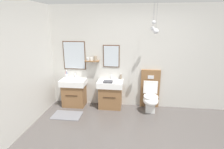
{
  "coord_description": "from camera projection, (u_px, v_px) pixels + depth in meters",
  "views": [
    {
      "loc": [
        -0.17,
        -2.52,
        2.1
      ],
      "look_at": [
        -0.68,
        1.55,
        0.93
      ],
      "focal_mm": 28.42,
      "sensor_mm": 36.0,
      "label": 1
    }
  ],
  "objects": [
    {
      "name": "toothbrush_cup",
      "position": [
        67.0,
        75.0,
        4.75
      ],
      "size": [
        0.07,
        0.07,
        0.21
      ],
      "color": "silver",
      "rests_on": "vanity_sink_left"
    },
    {
      "name": "vanity_sink_right",
      "position": [
        110.0,
        93.0,
        4.57
      ],
      "size": [
        0.64,
        0.46,
        0.72
      ],
      "color": "brown",
      "rests_on": "ground"
    },
    {
      "name": "wall_back",
      "position": [
        140.0,
        58.0,
        4.47
      ],
      "size": [
        4.87,
        0.67,
        2.57
      ],
      "color": "beige",
      "rests_on": "ground"
    },
    {
      "name": "vanity_sink_left",
      "position": [
        74.0,
        92.0,
        4.68
      ],
      "size": [
        0.64,
        0.46,
        0.72
      ],
      "color": "brown",
      "rests_on": "ground"
    },
    {
      "name": "bath_mat",
      "position": [
        67.0,
        115.0,
        4.23
      ],
      "size": [
        0.68,
        0.44,
        0.01
      ],
      "primitive_type": "cube",
      "color": "slate",
      "rests_on": "ground"
    },
    {
      "name": "toilet",
      "position": [
        150.0,
        96.0,
        4.44
      ],
      "size": [
        0.48,
        0.62,
        1.0
      ],
      "color": "brown",
      "rests_on": "ground"
    },
    {
      "name": "soap_dispenser",
      "position": [
        121.0,
        77.0,
        4.58
      ],
      "size": [
        0.06,
        0.06,
        0.17
      ],
      "color": "gray",
      "rests_on": "vanity_sink_right"
    },
    {
      "name": "tap_on_right_sink",
      "position": [
        111.0,
        76.0,
        4.61
      ],
      "size": [
        0.03,
        0.13,
        0.11
      ],
      "color": "silver",
      "rests_on": "vanity_sink_right"
    },
    {
      "name": "folded_hand_towel",
      "position": [
        108.0,
        82.0,
        4.35
      ],
      "size": [
        0.22,
        0.16,
        0.04
      ],
      "primitive_type": "cube",
      "color": "#47474C",
      "rests_on": "vanity_sink_right"
    },
    {
      "name": "tap_on_left_sink",
      "position": [
        75.0,
        75.0,
        4.73
      ],
      "size": [
        0.03,
        0.13,
        0.11
      ],
      "color": "silver",
      "rests_on": "vanity_sink_left"
    }
  ]
}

